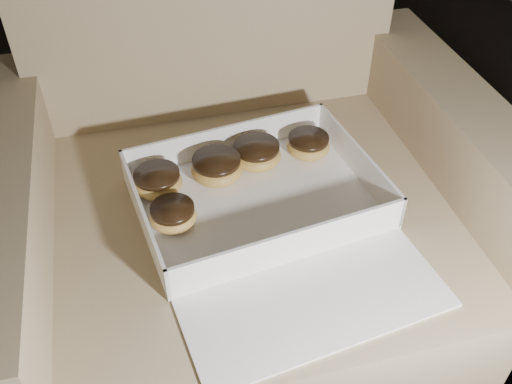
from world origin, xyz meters
The scene contains 10 objects.
armchair centered at (0.29, 0.12, 0.32)m, with size 0.97×0.82×1.01m.
bakery_box centered at (0.31, 0.00, 0.46)m, with size 0.48×0.55×0.07m.
donut_a centered at (0.33, 0.14, 0.48)m, with size 0.10×0.10×0.05m.
donut_b centered at (0.14, 0.02, 0.48)m, with size 0.08×0.08×0.04m.
donut_c centered at (0.24, 0.12, 0.49)m, with size 0.10×0.10×0.05m.
donut_d centered at (0.43, 0.15, 0.48)m, with size 0.09×0.09×0.04m.
donut_e centered at (0.13, 0.11, 0.48)m, with size 0.09×0.09×0.05m.
crumb_a centered at (0.15, 0.00, 0.46)m, with size 0.01×0.01×0.00m, color black.
crumb_b centered at (0.17, -0.12, 0.46)m, with size 0.01×0.01×0.00m, color black.
crumb_c centered at (0.21, -0.10, 0.46)m, with size 0.01×0.01×0.00m, color black.
Camera 1 is at (0.11, -0.71, 1.17)m, focal length 40.00 mm.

